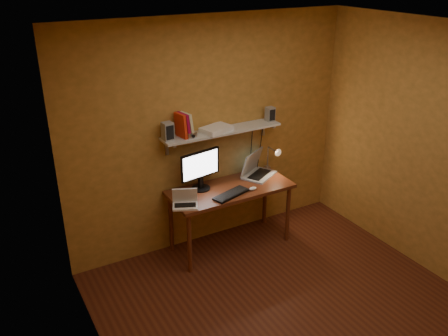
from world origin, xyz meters
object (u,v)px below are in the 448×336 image
desk (231,195)px  wall_shelf (222,131)px  laptop (256,169)px  keyboard (231,194)px  router (216,129)px  mouse (253,188)px  desk_lamp (273,156)px  monitor (200,168)px  netbook (185,201)px  shelf_camera (192,136)px  speaker_left (168,131)px  speaker_right (270,114)px

desk → wall_shelf: size_ratio=1.00×
laptop → keyboard: laptop is taller
desk → router: (-0.08, 0.18, 0.74)m
mouse → desk_lamp: size_ratio=0.24×
monitor → keyboard: (0.21, -0.30, -0.24)m
netbook → keyboard: 0.54m
laptop → wall_shelf: bearing=144.3°
monitor → shelf_camera: bearing=-175.9°
netbook → mouse: 0.81m
desk → shelf_camera: (-0.40, 0.12, 0.74)m
desk → speaker_left: (-0.64, 0.20, 0.81)m
desk_lamp → shelf_camera: size_ratio=3.51×
speaker_right → mouse: bearing=-141.1°
netbook → speaker_right: size_ratio=1.91×
keyboard → speaker_left: 0.97m
desk → speaker_right: size_ratio=8.54×
laptop → mouse: 0.40m
mouse → speaker_right: size_ratio=0.55×
desk → laptop: laptop is taller
desk → netbook: 0.65m
laptop → netbook: laptop is taller
desk_lamp → speaker_left: speaker_left is taller
wall_shelf → shelf_camera: bearing=-169.0°
shelf_camera → router: size_ratio=0.32×
monitor → netbook: bearing=-149.6°
monitor → shelf_camera: shelf_camera is taller
keyboard → mouse: size_ratio=4.86×
desk_lamp → speaker_right: (-0.02, 0.08, 0.50)m
shelf_camera → wall_shelf: bearing=11.0°
mouse → shelf_camera: (-0.59, 0.28, 0.64)m
speaker_left → mouse: bearing=-27.4°
router → laptop: bearing=-4.0°
mouse → speaker_right: bearing=34.0°
speaker_left → laptop: bearing=-6.3°
router → keyboard: bearing=-91.8°
netbook → desk_lamp: 1.32m
mouse → speaker_left: size_ratio=0.48×
keyboard → speaker_left: (-0.55, 0.36, 0.71)m
keyboard → speaker_right: 1.07m
desk → keyboard: bearing=-118.9°
desk → laptop: bearing=18.9°
speaker_left → desk_lamp: bearing=-6.8°
keyboard → monitor: bearing=108.2°
monitor → speaker_right: bearing=-6.0°
keyboard → desk_lamp: 0.83m
desk_lamp → speaker_right: size_ratio=2.29×
desk_lamp → shelf_camera: bearing=-179.5°
laptop → speaker_right: bearing=-15.0°
speaker_left → shelf_camera: bearing=-23.1°
shelf_camera → keyboard: bearing=-41.7°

